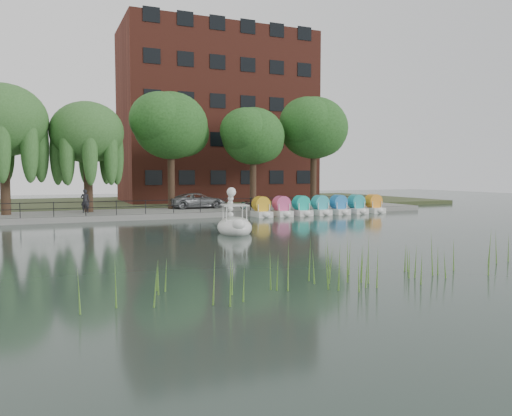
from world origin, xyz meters
TOP-DOWN VIEW (x-y plane):
  - ground_plane at (0.00, 0.00)m, footprint 120.00×120.00m
  - promenade at (0.00, 16.00)m, footprint 40.00×6.00m
  - kerb at (0.00, 13.05)m, footprint 40.00×0.25m
  - land_strip at (0.00, 30.00)m, footprint 60.00×22.00m
  - railing at (0.00, 13.25)m, footprint 32.00×0.05m
  - apartment_building at (7.00, 29.97)m, footprint 20.00×10.07m
  - willow_left at (-13.00, 16.50)m, footprint 5.88×5.88m
  - willow_mid at (-7.50, 17.00)m, footprint 5.32×5.32m
  - broadleaf_center at (-1.00, 18.00)m, footprint 6.00×6.00m
  - broadleaf_right at (6.00, 17.50)m, footprint 5.40×5.40m
  - broadleaf_far at (12.50, 18.50)m, footprint 6.30×6.30m
  - minivan at (1.11, 17.56)m, footprint 2.48×5.21m
  - bicycle at (4.55, 15.03)m, footprint 1.12×1.82m
  - pedestrian at (-7.82, 16.05)m, footprint 0.79×0.60m
  - swan_boat at (-1.06, 3.38)m, footprint 2.36×3.22m
  - pedal_boat_row at (9.52, 12.14)m, footprint 11.35×1.70m
  - reed_bank at (2.00, -9.50)m, footprint 24.00×2.40m

SIDE VIEW (x-z plane):
  - ground_plane at x=0.00m, z-range 0.00..0.00m
  - land_strip at x=0.00m, z-range 0.00..0.36m
  - promenade at x=0.00m, z-range 0.00..0.40m
  - kerb at x=0.00m, z-range 0.00..0.40m
  - swan_boat at x=-1.06m, z-range -0.70..1.78m
  - reed_bank at x=2.00m, z-range 0.00..1.20m
  - pedal_boat_row at x=9.52m, z-range -0.09..1.31m
  - bicycle at x=4.55m, z-range 0.40..1.40m
  - minivan at x=1.11m, z-range 0.40..1.84m
  - railing at x=0.00m, z-range 0.65..1.65m
  - pedestrian at x=-7.82m, z-range 0.40..2.38m
  - willow_mid at x=-7.50m, z-range 2.17..10.32m
  - broadleaf_right at x=6.00m, z-range 2.22..10.55m
  - willow_left at x=-13.00m, z-range 2.37..11.38m
  - broadleaf_center at x=-1.00m, z-range 2.44..11.69m
  - broadleaf_far at x=12.50m, z-range 2.54..12.25m
  - apartment_building at x=7.00m, z-range 0.36..18.36m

